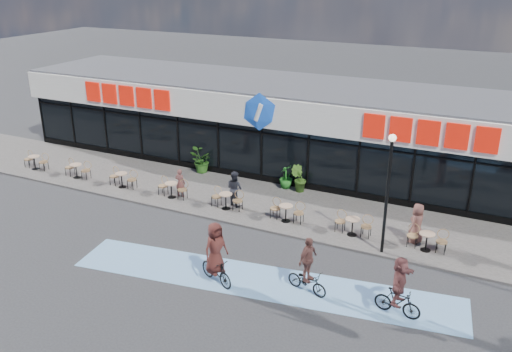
{
  "coord_description": "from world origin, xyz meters",
  "views": [
    {
      "loc": [
        10.98,
        -16.45,
        10.51
      ],
      "look_at": [
        1.37,
        3.5,
        1.81
      ],
      "focal_mm": 38.0,
      "sensor_mm": 36.0,
      "label": 1
    }
  ],
  "objects_px": {
    "potted_plant_right": "(299,179)",
    "potted_plant_mid": "(286,177)",
    "cyclist_a": "(399,288)",
    "cyclist_b": "(307,271)",
    "patron_left": "(180,183)",
    "potted_plant_left": "(200,161)",
    "lamp_post": "(388,184)",
    "patron_right": "(235,188)",
    "pedestrian_a": "(417,223)",
    "bistro_set_0": "(36,161)"
  },
  "relations": [
    {
      "from": "bistro_set_0",
      "to": "patron_left",
      "type": "xyz_separation_m",
      "value": [
        9.18,
        0.21,
        0.24
      ]
    },
    {
      "from": "bistro_set_0",
      "to": "pedestrian_a",
      "type": "distance_m",
      "value": 20.19
    },
    {
      "from": "potted_plant_mid",
      "to": "pedestrian_a",
      "type": "bearing_deg",
      "value": -23.32
    },
    {
      "from": "cyclist_b",
      "to": "potted_plant_mid",
      "type": "bearing_deg",
      "value": 117.37
    },
    {
      "from": "potted_plant_mid",
      "to": "cyclist_b",
      "type": "xyz_separation_m",
      "value": [
        4.16,
        -8.03,
        0.12
      ]
    },
    {
      "from": "cyclist_a",
      "to": "bistro_set_0",
      "type": "bearing_deg",
      "value": 167.3
    },
    {
      "from": "potted_plant_left",
      "to": "cyclist_a",
      "type": "height_order",
      "value": "cyclist_a"
    },
    {
      "from": "lamp_post",
      "to": "potted_plant_right",
      "type": "distance_m",
      "value": 6.97
    },
    {
      "from": "cyclist_a",
      "to": "patron_left",
      "type": "bearing_deg",
      "value": 156.91
    },
    {
      "from": "patron_left",
      "to": "patron_right",
      "type": "distance_m",
      "value": 2.81
    },
    {
      "from": "cyclist_b",
      "to": "pedestrian_a",
      "type": "bearing_deg",
      "value": 61.84
    },
    {
      "from": "bistro_set_0",
      "to": "patron_left",
      "type": "distance_m",
      "value": 9.18
    },
    {
      "from": "pedestrian_a",
      "to": "cyclist_b",
      "type": "bearing_deg",
      "value": -8.62
    },
    {
      "from": "lamp_post",
      "to": "bistro_set_0",
      "type": "bearing_deg",
      "value": 177.15
    },
    {
      "from": "potted_plant_right",
      "to": "patron_left",
      "type": "height_order",
      "value": "patron_left"
    },
    {
      "from": "bistro_set_0",
      "to": "patron_right",
      "type": "bearing_deg",
      "value": 2.22
    },
    {
      "from": "bistro_set_0",
      "to": "cyclist_a",
      "type": "relative_size",
      "value": 0.74
    },
    {
      "from": "bistro_set_0",
      "to": "patron_left",
      "type": "bearing_deg",
      "value": 1.31
    },
    {
      "from": "patron_right",
      "to": "cyclist_a",
      "type": "relative_size",
      "value": 0.8
    },
    {
      "from": "lamp_post",
      "to": "bistro_set_0",
      "type": "relative_size",
      "value": 3.09
    },
    {
      "from": "cyclist_a",
      "to": "cyclist_b",
      "type": "distance_m",
      "value": 3.06
    },
    {
      "from": "lamp_post",
      "to": "bistro_set_0",
      "type": "height_order",
      "value": "lamp_post"
    },
    {
      "from": "cyclist_b",
      "to": "lamp_post",
      "type": "bearing_deg",
      "value": 65.37
    },
    {
      "from": "potted_plant_left",
      "to": "pedestrian_a",
      "type": "relative_size",
      "value": 0.79
    },
    {
      "from": "potted_plant_right",
      "to": "cyclist_b",
      "type": "bearing_deg",
      "value": -66.5
    },
    {
      "from": "bistro_set_0",
      "to": "patron_left",
      "type": "height_order",
      "value": "patron_left"
    },
    {
      "from": "cyclist_a",
      "to": "cyclist_b",
      "type": "xyz_separation_m",
      "value": [
        -3.06,
        -0.03,
        -0.18
      ]
    },
    {
      "from": "pedestrian_a",
      "to": "cyclist_a",
      "type": "relative_size",
      "value": 0.8
    },
    {
      "from": "patron_left",
      "to": "cyclist_a",
      "type": "height_order",
      "value": "cyclist_a"
    },
    {
      "from": "bistro_set_0",
      "to": "potted_plant_mid",
      "type": "bearing_deg",
      "value": 14.26
    },
    {
      "from": "potted_plant_right",
      "to": "cyclist_a",
      "type": "xyz_separation_m",
      "value": [
        6.48,
        -7.85,
        0.23
      ]
    },
    {
      "from": "cyclist_b",
      "to": "patron_right",
      "type": "bearing_deg",
      "value": 137.01
    },
    {
      "from": "pedestrian_a",
      "to": "cyclist_b",
      "type": "xyz_separation_m",
      "value": [
        -2.71,
        -5.07,
        -0.12
      ]
    },
    {
      "from": "bistro_set_0",
      "to": "cyclist_a",
      "type": "distance_m",
      "value": 21.04
    },
    {
      "from": "potted_plant_right",
      "to": "potted_plant_mid",
      "type": "bearing_deg",
      "value": 168.2
    },
    {
      "from": "patron_right",
      "to": "potted_plant_left",
      "type": "bearing_deg",
      "value": -20.51
    },
    {
      "from": "lamp_post",
      "to": "patron_right",
      "type": "xyz_separation_m",
      "value": [
        -7.18,
        1.42,
        -2.03
      ]
    },
    {
      "from": "potted_plant_left",
      "to": "cyclist_b",
      "type": "relative_size",
      "value": 0.63
    },
    {
      "from": "bistro_set_0",
      "to": "potted_plant_right",
      "type": "height_order",
      "value": "potted_plant_right"
    },
    {
      "from": "potted_plant_right",
      "to": "pedestrian_a",
      "type": "xyz_separation_m",
      "value": [
        6.14,
        -2.81,
        0.17
      ]
    },
    {
      "from": "potted_plant_mid",
      "to": "patron_left",
      "type": "relative_size",
      "value": 0.84
    },
    {
      "from": "pedestrian_a",
      "to": "cyclist_b",
      "type": "height_order",
      "value": "cyclist_b"
    },
    {
      "from": "potted_plant_left",
      "to": "cyclist_a",
      "type": "relative_size",
      "value": 0.63
    },
    {
      "from": "lamp_post",
      "to": "potted_plant_left",
      "type": "bearing_deg",
      "value": 158.06
    },
    {
      "from": "patron_right",
      "to": "cyclist_a",
      "type": "xyz_separation_m",
      "value": [
        8.54,
        -5.09,
        0.06
      ]
    },
    {
      "from": "lamp_post",
      "to": "patron_right",
      "type": "relative_size",
      "value": 2.88
    },
    {
      "from": "potted_plant_right",
      "to": "patron_right",
      "type": "xyz_separation_m",
      "value": [
        -2.06,
        -2.76,
        0.16
      ]
    },
    {
      "from": "potted_plant_left",
      "to": "pedestrian_a",
      "type": "bearing_deg",
      "value": -14.14
    },
    {
      "from": "lamp_post",
      "to": "potted_plant_mid",
      "type": "height_order",
      "value": "lamp_post"
    },
    {
      "from": "potted_plant_left",
      "to": "potted_plant_right",
      "type": "relative_size",
      "value": 0.98
    }
  ]
}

